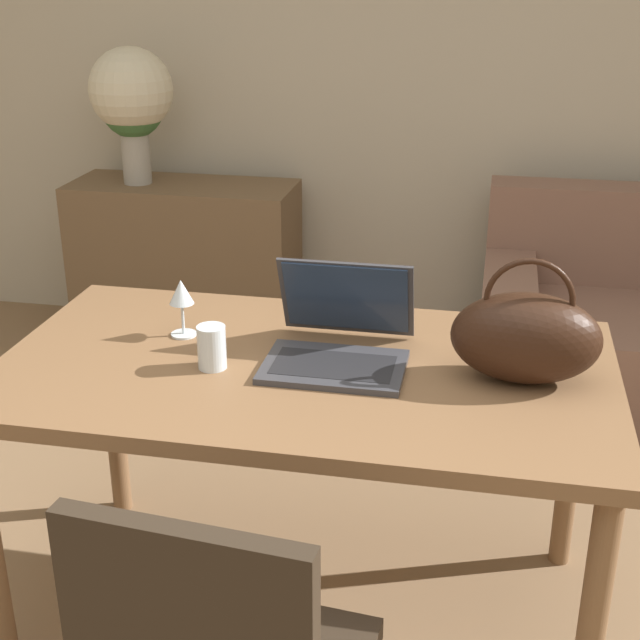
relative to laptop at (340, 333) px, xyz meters
The scene contains 8 objects.
wall_back 2.04m from the laptop, 89.24° to the left, with size 10.00×0.06×2.70m.
dining_table 0.18m from the laptop, 141.38° to the right, with size 1.51×0.85×0.75m.
sideboard 1.97m from the laptop, 121.38° to the left, with size 0.99×0.40×0.75m.
laptop is the anchor object (origin of this frame).
drinking_glass 0.32m from the laptop, 156.90° to the right, with size 0.07×0.07×0.11m.
wine_glass 0.43m from the laptop, behind, with size 0.07×0.07×0.16m.
handbag 0.45m from the laptop, ahead, with size 0.35×0.20×0.30m.
flower_vase 2.03m from the laptop, 126.38° to the left, with size 0.36×0.36×0.58m.
Camera 1 is at (0.32, -1.22, 1.69)m, focal length 50.00 mm.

